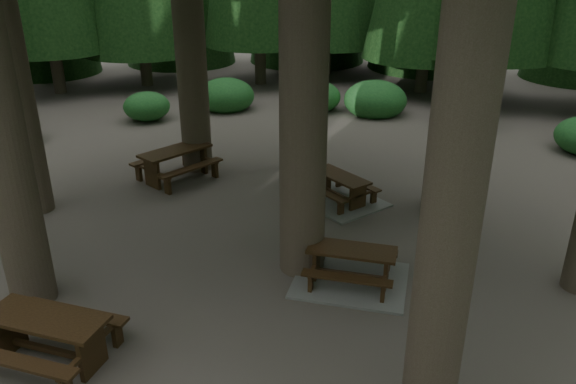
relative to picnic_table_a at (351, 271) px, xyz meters
The scene contains 6 objects.
ground 1.85m from the picnic_table_a, behind, with size 80.00×80.00×0.00m, color #574F46.
picnic_table_a is the anchor object (origin of this frame).
picnic_table_b 6.47m from the picnic_table_a, 158.17° to the left, with size 1.95×2.22×0.82m.
picnic_table_c 3.57m from the picnic_table_a, 117.46° to the left, with size 2.49×2.32×0.68m.
picnic_table_e 5.12m from the picnic_table_a, 126.21° to the right, with size 2.05×1.78×0.78m.
shrub_ring 1.28m from the picnic_table_a, 152.42° to the left, with size 23.86×24.64×1.49m.
Camera 1 is at (5.09, -8.08, 5.63)m, focal length 35.00 mm.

